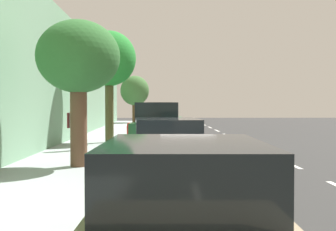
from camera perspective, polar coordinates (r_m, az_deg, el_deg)
name	(u,v)px	position (r m, az deg, el deg)	size (l,w,h in m)	color
ground	(187,144)	(20.14, 2.54, -3.84)	(76.52, 76.52, 0.00)	#303030
sidewalk	(102,143)	(20.26, -8.77, -3.59)	(3.20, 47.83, 0.17)	#9AA3A3
curb_edge	(138,143)	(20.11, -4.01, -3.61)	(0.16, 47.83, 0.17)	gray
lane_stripe_centre	(248,145)	(20.24, 10.55, -3.83)	(0.14, 48.40, 0.01)	white
lane_stripe_bike_edge	(169,144)	(20.10, 0.19, -3.84)	(0.12, 47.83, 0.01)	white
building_facade	(61,79)	(20.53, -13.94, 4.65)	(0.50, 47.83, 6.04)	gray
parked_suv_white_nearest	(158,115)	(34.42, -1.28, 0.11)	(2.09, 4.76, 1.99)	white
parked_suv_red_second	(159,117)	(28.14, -1.15, -0.21)	(2.02, 4.73, 1.99)	maroon
parked_pickup_green_mid	(159,127)	(18.52, -1.20, -1.52)	(2.32, 5.42, 1.95)	#1E512D
parked_sedan_silver_far	(167,149)	(10.84, -0.17, -4.48)	(2.04, 4.50, 1.52)	#B7BABF
parked_sedan_tan_farthest	(184,219)	(4.36, 2.17, -13.58)	(1.92, 4.44, 1.52)	tan
bicycle_at_curb	(150,131)	(24.26, -2.43, -2.05)	(1.42, 1.05, 0.74)	black
cyclist_with_backpack	(146,118)	(24.69, -2.92, -0.30)	(0.52, 0.55, 1.78)	#C6B284
street_tree_near_cyclist	(135,91)	(39.92, -4.43, 3.26)	(2.65, 2.65, 4.33)	brown
street_tree_mid_block	(109,60)	(19.51, -7.80, 7.31)	(2.39, 2.39, 4.98)	#4E4A28
street_tree_far_end	(78,60)	(12.14, -11.80, 7.27)	(2.29, 2.29, 4.03)	brown
pedestrian_on_phone	(76,125)	(16.24, -12.15, -1.22)	(0.62, 0.26, 1.68)	black
fire_hydrant	(129,131)	(20.37, -5.18, -2.11)	(0.22, 0.22, 0.84)	red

